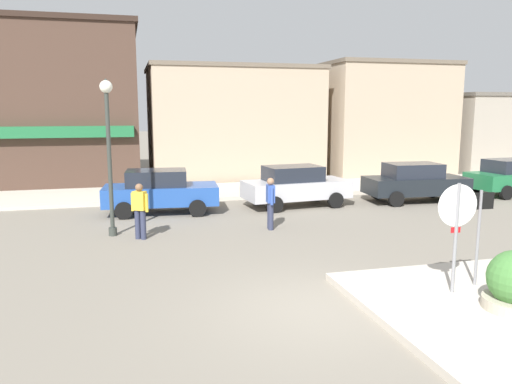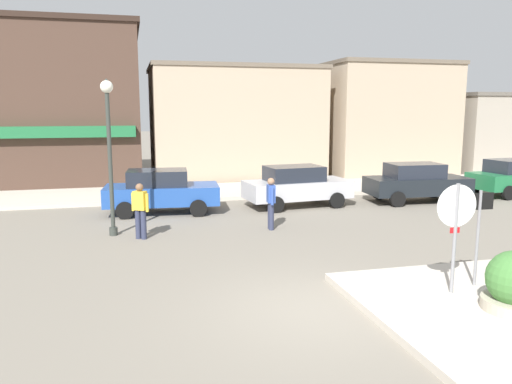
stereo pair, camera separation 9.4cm
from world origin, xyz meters
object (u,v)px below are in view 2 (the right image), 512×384
Objects in this scene: one_way_sign at (478,228)px; lamp_post at (109,135)px; stop_sign at (455,224)px; parked_car_nearest at (161,191)px; pedestrian_crossing_far at (271,202)px; parked_car_second at (296,185)px; pedestrian_crossing_near at (140,209)px; parked_car_third at (416,182)px.

lamp_post is at bearing 137.55° from one_way_sign.
lamp_post is at bearing 133.63° from stop_sign.
pedestrian_crossing_far is at bearing -47.00° from parked_car_nearest.
stop_sign is at bearing -161.24° from one_way_sign.
parked_car_second is at bearing -0.13° from parked_car_nearest.
pedestrian_crossing_near reaches higher than parked_car_nearest.
one_way_sign is 0.51× the size of parked_car_nearest.
pedestrian_crossing_near reaches higher than parked_car_third.
one_way_sign reaches higher than parked_car_second.
parked_car_nearest is 0.99× the size of parked_car_second.
lamp_post is 2.82× the size of pedestrian_crossing_near.
parked_car_nearest is 2.57× the size of pedestrian_crossing_far.
stop_sign is 0.51× the size of lamp_post.
parked_car_third is at bearing 61.80° from stop_sign.
parked_car_nearest is 1.01× the size of parked_car_third.
lamp_post reaches higher than stop_sign.
pedestrian_crossing_far is at bearing -5.02° from lamp_post.
parked_car_second is at bearing 93.37° from one_way_sign.
stop_sign is at bearing -47.34° from pedestrian_crossing_near.
parked_car_second is 1.01× the size of parked_car_third.
one_way_sign is 6.72m from pedestrian_crossing_far.
parked_car_nearest and parked_car_second have the same top height.
lamp_post is at bearing -118.26° from parked_car_nearest.
stop_sign is at bearing -90.81° from parked_car_second.
one_way_sign is (0.70, 0.24, -0.19)m from stop_sign.
parked_car_third is (11.64, 2.64, -2.15)m from lamp_post.
stop_sign reaches higher than pedestrian_crossing_far.
stop_sign is 11.02m from parked_car_nearest.
stop_sign is 8.52m from pedestrian_crossing_near.
parked_car_third is at bearing 12.79° from lamp_post.
one_way_sign is at bearing -86.63° from parked_car_second.
pedestrian_crossing_near is (-5.76, 6.25, -0.65)m from stop_sign.
stop_sign is at bearing -63.18° from parked_car_nearest.
one_way_sign reaches higher than parked_car_nearest.
pedestrian_crossing_far is (-1.83, 6.45, -0.65)m from stop_sign.
parked_car_third is at bearing 16.72° from pedestrian_crossing_near.
parked_car_nearest and parked_car_third have the same top height.
parked_car_second is at bearing 59.58° from pedestrian_crossing_far.
pedestrian_crossing_near is at bearing -177.03° from pedestrian_crossing_far.
pedestrian_crossing_near is at bearing 132.66° from stop_sign.
stop_sign is 0.56× the size of parked_car_third.
parked_car_second is (-0.56, 9.56, -0.52)m from one_way_sign.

